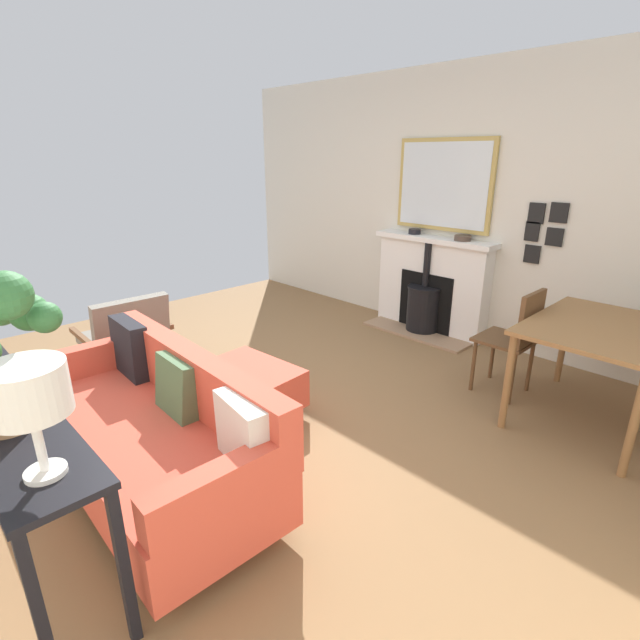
{
  "coord_description": "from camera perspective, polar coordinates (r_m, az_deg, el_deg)",
  "views": [
    {
      "loc": [
        1.61,
        2.67,
        1.82
      ],
      "look_at": [
        -0.76,
        0.23,
        0.62
      ],
      "focal_mm": 26.39,
      "sensor_mm": 36.0,
      "label": 1
    }
  ],
  "objects": [
    {
      "name": "mantel_bowl_far",
      "position": [
        4.88,
        16.91,
        9.52
      ],
      "size": [
        0.16,
        0.16,
        0.05
      ],
      "color": "#47382D",
      "rests_on": "fireplace"
    },
    {
      "name": "mantel_bowl_near",
      "position": [
        5.17,
        11.4,
        10.51
      ],
      "size": [
        0.13,
        0.13,
        0.05
      ],
      "color": "black",
      "rests_on": "fireplace"
    },
    {
      "name": "armchair_accent",
      "position": [
        4.23,
        -22.43,
        -1.44
      ],
      "size": [
        0.7,
        0.62,
        0.75
      ],
      "color": "brown",
      "rests_on": "ground"
    },
    {
      "name": "mirror_over_mantel",
      "position": [
        5.07,
        14.74,
        15.54
      ],
      "size": [
        0.04,
        1.07,
        0.9
      ],
      "color": "tan"
    },
    {
      "name": "fireplace",
      "position": [
        5.15,
        13.11,
        3.52
      ],
      "size": [
        0.5,
        1.33,
        1.02
      ],
      "color": "#9E7A5B",
      "rests_on": "ground"
    },
    {
      "name": "sofa",
      "position": [
        2.91,
        -19.46,
        -12.34
      ],
      "size": [
        0.82,
        1.88,
        0.78
      ],
      "color": "#B2B2B7",
      "rests_on": "ground"
    },
    {
      "name": "photo_gallery_row",
      "position": [
        4.66,
        25.41,
        9.93
      ],
      "size": [
        0.02,
        0.34,
        0.55
      ],
      "color": "black"
    },
    {
      "name": "table_lamp_far_end",
      "position": [
        1.84,
        -31.92,
        -7.6
      ],
      "size": [
        0.26,
        0.26,
        0.42
      ],
      "color": "white",
      "rests_on": "console_table"
    },
    {
      "name": "console_table",
      "position": [
        2.61,
        -33.78,
        -10.45
      ],
      "size": [
        0.34,
        1.76,
        0.76
      ],
      "color": "black",
      "rests_on": "ground"
    },
    {
      "name": "ottoman",
      "position": [
        3.48,
        -8.94,
        -8.08
      ],
      "size": [
        0.64,
        0.75,
        0.37
      ],
      "color": "#B2B2B7",
      "rests_on": "ground"
    },
    {
      "name": "dining_table",
      "position": [
        3.72,
        30.88,
        -1.86
      ],
      "size": [
        1.12,
        0.85,
        0.73
      ],
      "color": "olive",
      "rests_on": "ground"
    },
    {
      "name": "ground_plane",
      "position": [
        3.61,
        -11.51,
        -11.35
      ],
      "size": [
        5.58,
        5.83,
        0.01
      ],
      "primitive_type": "cube",
      "color": "olive"
    },
    {
      "name": "wall_left",
      "position": [
        5.17,
        14.87,
        13.33
      ],
      "size": [
        0.12,
        5.83,
        2.65
      ],
      "primitive_type": "cube",
      "color": "beige",
      "rests_on": "ground"
    },
    {
      "name": "dining_chair_near_fireplace",
      "position": [
        3.92,
        22.74,
        -1.62
      ],
      "size": [
        0.4,
        0.4,
        0.87
      ],
      "color": "brown",
      "rests_on": "ground"
    }
  ]
}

